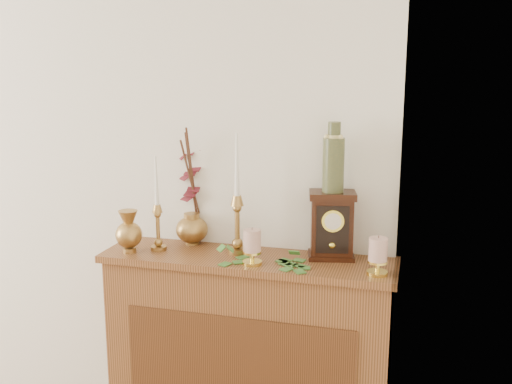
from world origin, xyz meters
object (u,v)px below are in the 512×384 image
(ginger_jar, at_px, (192,190))
(candlestick_center, at_px, (237,215))
(ceramic_vase, at_px, (333,161))
(mantel_clock, at_px, (332,226))
(candlestick_left, at_px, (158,220))
(bud_vase, at_px, (129,232))

(ginger_jar, bearing_deg, candlestick_center, -24.01)
(candlestick_center, height_order, ceramic_vase, ceramic_vase)
(candlestick_center, height_order, mantel_clock, candlestick_center)
(candlestick_center, xyz_separation_m, mantel_clock, (0.39, 0.04, -0.03))
(candlestick_left, distance_m, mantel_clock, 0.74)
(ginger_jar, xyz_separation_m, mantel_clock, (0.64, -0.07, -0.10))
(candlestick_left, height_order, bud_vase, candlestick_left)
(candlestick_left, distance_m, ginger_jar, 0.21)
(mantel_clock, relative_size, ceramic_vase, 0.99)
(candlestick_center, height_order, ginger_jar, ginger_jar)
(bud_vase, height_order, ginger_jar, ginger_jar)
(ceramic_vase, bearing_deg, candlestick_center, -173.61)
(ceramic_vase, bearing_deg, candlestick_left, -172.76)
(candlestick_center, distance_m, ginger_jar, 0.28)
(candlestick_left, bearing_deg, ginger_jar, 58.88)
(candlestick_left, xyz_separation_m, ceramic_vase, (0.74, 0.09, 0.27))
(candlestick_left, relative_size, bud_vase, 2.25)
(candlestick_left, height_order, candlestick_center, candlestick_center)
(bud_vase, relative_size, ceramic_vase, 0.65)
(bud_vase, distance_m, mantel_clock, 0.86)
(ginger_jar, bearing_deg, bud_vase, -132.26)
(bud_vase, xyz_separation_m, mantel_clock, (0.84, 0.15, 0.05))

